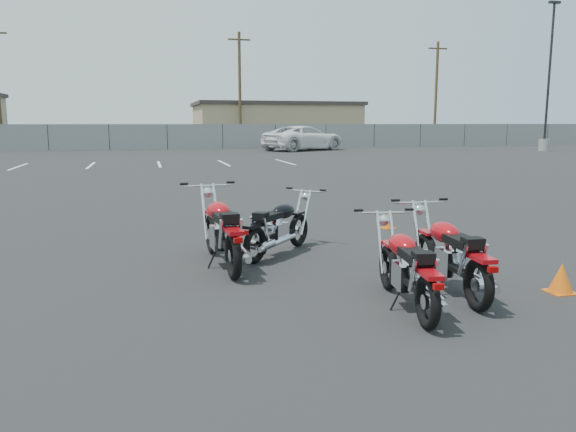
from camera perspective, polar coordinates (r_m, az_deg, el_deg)
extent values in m
plane|color=black|center=(7.08, -0.37, -6.04)|extent=(120.00, 120.00, 0.00)
torus|color=black|center=(8.23, -7.73, -1.81)|extent=(0.15, 0.60, 0.59)
cylinder|color=silver|center=(8.23, -7.73, -1.81)|extent=(0.11, 0.16, 0.16)
torus|color=black|center=(6.85, -5.57, -4.05)|extent=(0.15, 0.60, 0.59)
cylinder|color=silver|center=(6.85, -5.57, -4.05)|extent=(0.11, 0.16, 0.16)
cube|color=black|center=(7.53, -6.76, -2.53)|extent=(0.16, 1.04, 0.06)
cube|color=silver|center=(7.47, -6.69, -2.16)|extent=(0.30, 0.39, 0.30)
cylinder|color=silver|center=(7.43, -6.72, -0.81)|extent=(0.21, 0.26, 0.26)
ellipsoid|color=#A80A11|center=(7.63, -7.07, 0.50)|extent=(0.34, 0.59, 0.25)
cube|color=black|center=(7.18, -6.35, -0.22)|extent=(0.29, 0.56, 0.10)
cube|color=black|center=(6.93, -5.94, -0.22)|extent=(0.23, 0.19, 0.12)
cube|color=#A80A11|center=(6.77, -5.58, -1.52)|extent=(0.20, 0.43, 0.05)
cube|color=#A80A11|center=(8.17, -7.78, 0.34)|extent=(0.15, 0.34, 0.04)
cylinder|color=silver|center=(6.96, -4.91, -1.73)|extent=(0.06, 0.18, 0.39)
cylinder|color=silver|center=(6.92, -6.83, -1.84)|extent=(0.06, 0.18, 0.39)
cylinder|color=silver|center=(7.29, -5.07, -3.38)|extent=(0.16, 1.10, 0.13)
cylinder|color=silver|center=(6.98, -4.48, -3.77)|extent=(0.14, 0.36, 0.13)
cylinder|color=silver|center=(8.30, -7.32, 0.53)|extent=(0.07, 0.40, 0.78)
cylinder|color=silver|center=(8.27, -8.53, 0.47)|extent=(0.07, 0.40, 0.78)
sphere|color=silver|center=(8.41, -8.15, 2.39)|extent=(0.17, 0.17, 0.16)
cylinder|color=silver|center=(8.42, -8.19, 3.08)|extent=(0.69, 0.07, 0.03)
cylinder|color=black|center=(8.46, -5.86, 3.42)|extent=(0.12, 0.04, 0.04)
cylinder|color=black|center=(8.34, -10.52, 3.23)|extent=(0.12, 0.04, 0.04)
cylinder|color=black|center=(7.45, -7.63, -4.16)|extent=(0.16, 0.03, 0.30)
cube|color=#990505|center=(6.53, -5.08, -2.48)|extent=(0.10, 0.07, 0.06)
torus|color=black|center=(8.66, 1.06, -1.44)|extent=(0.42, 0.43, 0.51)
cylinder|color=silver|center=(8.66, 1.06, -1.44)|extent=(0.16, 0.16, 0.14)
torus|color=black|center=(7.62, -3.37, -2.96)|extent=(0.42, 0.43, 0.51)
cylinder|color=silver|center=(7.62, -3.37, -2.96)|extent=(0.16, 0.16, 0.14)
cube|color=black|center=(8.13, -1.01, -1.92)|extent=(0.68, 0.70, 0.05)
cube|color=silver|center=(8.08, -1.17, -1.61)|extent=(0.40, 0.40, 0.26)
cylinder|color=silver|center=(8.05, -1.17, -0.54)|extent=(0.27, 0.27, 0.22)
ellipsoid|color=black|center=(8.20, -0.47, 0.48)|extent=(0.53, 0.54, 0.22)
cube|color=black|center=(7.86, -1.96, -0.05)|extent=(0.48, 0.49, 0.09)
cube|color=black|center=(7.67, -2.79, -0.02)|extent=(0.24, 0.24, 0.10)
cube|color=black|center=(7.55, -3.46, -1.00)|extent=(0.36, 0.36, 0.04)
cube|color=black|center=(8.61, 1.07, 0.31)|extent=(0.28, 0.29, 0.03)
cylinder|color=silver|center=(7.63, -2.22, -1.31)|extent=(0.14, 0.14, 0.33)
cylinder|color=silver|center=(7.74, -3.51, -1.17)|extent=(0.14, 0.14, 0.33)
cylinder|color=silver|center=(7.85, -1.10, -2.70)|extent=(0.70, 0.73, 0.11)
cylinder|color=silver|center=(7.62, -2.14, -2.95)|extent=(0.28, 0.29, 0.11)
cylinder|color=silver|center=(8.67, 1.83, 0.40)|extent=(0.26, 0.27, 0.67)
cylinder|color=silver|center=(8.74, 0.94, 0.47)|extent=(0.26, 0.27, 0.67)
sphere|color=silver|center=(8.79, 1.81, 1.98)|extent=(0.19, 0.19, 0.14)
cylinder|color=silver|center=(8.79, 1.87, 2.54)|extent=(0.45, 0.43, 0.03)
cylinder|color=black|center=(8.64, 3.57, 2.63)|extent=(0.09, 0.09, 0.03)
cylinder|color=black|center=(8.92, 0.12, 2.86)|extent=(0.09, 0.09, 0.03)
cylinder|color=black|center=(8.15, -2.03, -3.05)|extent=(0.11, 0.11, 0.26)
cube|color=#990505|center=(7.38, -4.39, -1.69)|extent=(0.10, 0.10, 0.05)
torus|color=black|center=(6.53, 10.16, -5.15)|extent=(0.17, 0.53, 0.52)
cylinder|color=silver|center=(6.53, 10.16, -5.15)|extent=(0.11, 0.15, 0.14)
torus|color=black|center=(5.38, 13.99, -8.46)|extent=(0.17, 0.53, 0.52)
cylinder|color=silver|center=(5.38, 13.99, -8.46)|extent=(0.11, 0.15, 0.14)
cube|color=black|center=(5.94, 11.90, -6.33)|extent=(0.21, 0.92, 0.05)
cube|color=silver|center=(5.89, 12.05, -5.95)|extent=(0.29, 0.36, 0.26)
cylinder|color=silver|center=(5.85, 12.10, -4.47)|extent=(0.20, 0.24, 0.23)
ellipsoid|color=#A80A11|center=(6.01, 11.54, -2.89)|extent=(0.33, 0.54, 0.22)
cube|color=black|center=(5.63, 12.83, -3.96)|extent=(0.29, 0.51, 0.09)
cube|color=black|center=(5.42, 13.59, -4.13)|extent=(0.21, 0.18, 0.10)
cube|color=#A80A11|center=(5.29, 14.17, -5.69)|extent=(0.21, 0.38, 0.04)
cube|color=#A80A11|center=(6.47, 10.23, -2.80)|extent=(0.15, 0.31, 0.03)
cylinder|color=silver|center=(5.48, 14.64, -5.81)|extent=(0.07, 0.16, 0.34)
cylinder|color=silver|center=(5.41, 12.56, -5.93)|extent=(0.07, 0.16, 0.34)
cylinder|color=silver|center=(5.77, 14.01, -7.44)|extent=(0.21, 0.96, 0.11)
cylinder|color=silver|center=(5.51, 15.03, -8.08)|extent=(0.15, 0.32, 0.11)
cylinder|color=silver|center=(6.59, 10.63, -2.55)|extent=(0.09, 0.35, 0.69)
cylinder|color=silver|center=(6.55, 9.32, -2.59)|extent=(0.09, 0.35, 0.69)
sphere|color=silver|center=(6.66, 9.70, -0.42)|extent=(0.16, 0.16, 0.14)
cylinder|color=silver|center=(6.66, 9.68, 0.34)|extent=(0.61, 0.11, 0.03)
cylinder|color=black|center=(6.73, 12.22, 0.65)|extent=(0.11, 0.05, 0.03)
cylinder|color=black|center=(6.56, 7.17, 0.57)|extent=(0.11, 0.05, 0.03)
cylinder|color=black|center=(5.87, 10.97, -8.17)|extent=(0.14, 0.04, 0.26)
cube|color=#990505|center=(5.10, 15.03, -6.95)|extent=(0.09, 0.06, 0.05)
torus|color=black|center=(7.17, 13.81, -3.87)|extent=(0.15, 0.55, 0.55)
cylinder|color=silver|center=(7.17, 13.81, -3.87)|extent=(0.10, 0.15, 0.15)
torus|color=black|center=(6.02, 18.77, -6.66)|extent=(0.15, 0.55, 0.55)
cylinder|color=silver|center=(6.02, 18.77, -6.66)|extent=(0.10, 0.15, 0.15)
cube|color=black|center=(6.58, 16.08, -4.84)|extent=(0.17, 0.96, 0.05)
cube|color=silver|center=(6.52, 16.28, -4.47)|extent=(0.28, 0.37, 0.27)
cylinder|color=silver|center=(6.49, 16.34, -3.06)|extent=(0.20, 0.24, 0.24)
ellipsoid|color=#A80A11|center=(6.65, 15.61, -1.61)|extent=(0.32, 0.55, 0.23)
cube|color=black|center=(6.27, 17.29, -2.52)|extent=(0.28, 0.52, 0.09)
cube|color=black|center=(6.06, 18.26, -2.61)|extent=(0.21, 0.18, 0.11)
cube|color=#A80A11|center=(5.93, 19.00, -4.03)|extent=(0.20, 0.40, 0.05)
cube|color=#A80A11|center=(7.11, 13.90, -1.61)|extent=(0.14, 0.32, 0.04)
cylinder|color=silver|center=(6.13, 19.19, -4.19)|extent=(0.06, 0.17, 0.36)
cylinder|color=silver|center=(6.03, 17.36, -4.32)|extent=(0.06, 0.17, 0.36)
cylinder|color=silver|center=(6.42, 18.29, -5.80)|extent=(0.17, 1.01, 0.12)
cylinder|color=silver|center=(6.17, 19.56, -6.31)|extent=(0.14, 0.33, 0.12)
cylinder|color=silver|center=(7.24, 14.16, -1.39)|extent=(0.07, 0.37, 0.72)
cylinder|color=silver|center=(7.18, 12.96, -1.44)|extent=(0.07, 0.37, 0.72)
sphere|color=silver|center=(7.30, 13.19, 0.62)|extent=(0.16, 0.16, 0.15)
cylinder|color=silver|center=(7.30, 13.16, 1.35)|extent=(0.64, 0.08, 0.03)
cylinder|color=black|center=(7.41, 15.50, 1.65)|extent=(0.11, 0.04, 0.03)
cylinder|color=black|center=(7.17, 10.87, 1.57)|extent=(0.11, 0.04, 0.03)
cylinder|color=black|center=(6.49, 15.33, -6.58)|extent=(0.14, 0.03, 0.27)
cube|color=#990505|center=(5.74, 20.09, -5.13)|extent=(0.10, 0.06, 0.05)
cone|color=#E55E0C|center=(10.33, 10.12, -0.39)|extent=(0.23, 0.23, 0.28)
cube|color=#E55E0C|center=(10.36, 10.10, -1.19)|extent=(0.25, 0.25, 0.01)
cone|color=#E55E0C|center=(7.04, 26.02, -5.61)|extent=(0.26, 0.26, 0.33)
cube|color=#E55E0C|center=(7.09, 25.92, -6.95)|extent=(0.29, 0.29, 0.01)
cylinder|color=gray|center=(42.06, 24.57, 6.57)|extent=(0.70, 0.70, 0.80)
cylinder|color=black|center=(42.17, 25.02, 13.06)|extent=(0.16, 0.16, 8.76)
cube|color=black|center=(42.74, 25.46, 19.01)|extent=(0.80, 0.25, 0.15)
cube|color=slate|center=(41.67, -12.17, 7.88)|extent=(80.00, 0.04, 1.80)
cylinder|color=black|center=(42.12, -23.20, 7.35)|extent=(0.06, 0.06, 1.80)
cylinder|color=black|center=(41.70, -17.72, 7.65)|extent=(0.06, 0.06, 1.80)
cylinder|color=black|center=(41.67, -12.17, 7.88)|extent=(0.06, 0.06, 1.80)
cylinder|color=black|center=(42.02, -6.66, 8.04)|extent=(0.06, 0.06, 1.80)
cylinder|color=black|center=(42.74, -1.29, 8.12)|extent=(0.06, 0.06, 1.80)
cylinder|color=black|center=(43.81, 3.87, 8.13)|extent=(0.06, 0.06, 1.80)
cylinder|color=black|center=(45.22, 8.74, 8.09)|extent=(0.06, 0.06, 1.80)
cylinder|color=black|center=(46.93, 13.28, 7.99)|extent=(0.06, 0.06, 1.80)
cylinder|color=black|center=(48.90, 17.48, 7.86)|extent=(0.06, 0.06, 1.80)
cylinder|color=black|center=(51.11, 21.34, 7.70)|extent=(0.06, 0.06, 1.80)
cylinder|color=black|center=(53.53, 24.85, 7.53)|extent=(0.06, 0.06, 1.80)
cube|color=tan|center=(51.95, -1.38, 9.24)|extent=(14.00, 9.00, 3.40)
cube|color=#362F2D|center=(51.97, -1.39, 11.28)|extent=(14.40, 9.40, 0.30)
cylinder|color=#41311E|center=(46.33, -4.92, 12.64)|extent=(0.24, 0.24, 9.00)
cube|color=#41311E|center=(46.72, -4.99, 17.42)|extent=(1.80, 0.12, 0.12)
cylinder|color=#41311E|center=(53.27, 14.80, 11.95)|extent=(0.24, 0.24, 9.00)
cube|color=#41311E|center=(53.61, 14.99, 16.11)|extent=(1.80, 0.12, 0.12)
cube|color=silver|center=(27.22, -25.71, 4.54)|extent=(0.12, 4.00, 0.01)
cube|color=silver|center=(26.79, -19.40, 4.88)|extent=(0.12, 4.00, 0.01)
cube|color=silver|center=(26.70, -12.95, 5.16)|extent=(0.12, 4.00, 0.01)
cube|color=silver|center=(26.94, -6.54, 5.37)|extent=(0.12, 4.00, 0.01)
cube|color=silver|center=(27.50, -0.31, 5.51)|extent=(0.12, 4.00, 0.01)
imported|color=white|center=(39.22, 1.62, 8.62)|extent=(5.65, 7.50, 2.66)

